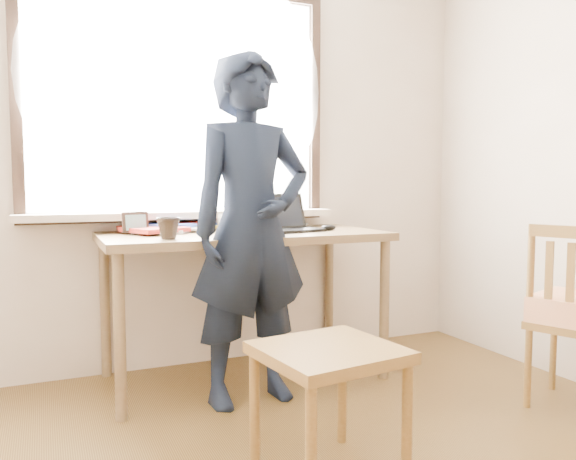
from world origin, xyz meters
name	(u,v)px	position (x,y,z in m)	size (l,w,h in m)	color
room_shell	(363,17)	(-0.02, 0.20, 1.64)	(3.52, 4.02, 2.61)	beige
desk	(244,247)	(0.07, 1.63, 0.75)	(1.57, 0.78, 0.84)	brown
laptop	(288,222)	(0.33, 1.59, 0.89)	(0.36, 0.32, 0.21)	black
mug_white	(227,222)	(0.03, 1.81, 0.89)	(0.12, 0.12, 0.09)	white
mug_dark	(168,228)	(-0.40, 1.39, 0.89)	(0.12, 0.12, 0.11)	black
mouse	(328,228)	(0.56, 1.53, 0.86)	(0.09, 0.06, 0.03)	black
desk_clutter	(188,227)	(-0.21, 1.78, 0.86)	(0.81, 0.45, 0.05)	gold
book_a	(165,229)	(-0.33, 1.85, 0.85)	(0.19, 0.26, 0.02)	white
book_b	(278,225)	(0.40, 1.91, 0.85)	(0.18, 0.25, 0.02)	white
picture_frame	(135,224)	(-0.51, 1.73, 0.89)	(0.14, 0.03, 0.11)	black
work_chair	(329,367)	(0.00, 0.46, 0.42)	(0.55, 0.53, 0.50)	olive
person	(251,229)	(0.00, 1.29, 0.88)	(0.65, 0.42, 1.77)	black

